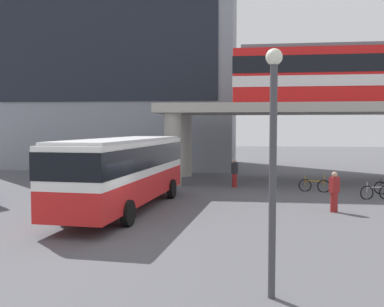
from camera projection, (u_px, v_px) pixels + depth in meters
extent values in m
plane|color=#515156|center=(163.00, 191.00, 25.56)|extent=(120.00, 120.00, 0.00)
cube|color=gray|center=(116.00, 53.00, 41.86)|extent=(22.81, 11.79, 21.72)
cube|color=black|center=(94.00, 27.00, 35.91)|extent=(20.53, 0.10, 12.16)
cylinder|color=#ADA89E|center=(173.00, 149.00, 27.86)|extent=(1.10, 1.10, 4.62)
cylinder|color=#ADA89E|center=(184.00, 146.00, 32.97)|extent=(1.10, 1.10, 4.62)
cube|color=red|center=(125.00, 187.00, 19.58)|extent=(3.34, 11.16, 1.10)
cube|color=white|center=(125.00, 158.00, 19.50)|extent=(3.34, 11.16, 1.50)
cube|color=black|center=(125.00, 156.00, 19.49)|extent=(3.39, 11.20, 0.96)
cube|color=silver|center=(125.00, 140.00, 19.45)|extent=(3.18, 10.60, 0.12)
cylinder|color=black|center=(126.00, 187.00, 23.30)|extent=(0.36, 1.02, 1.00)
cylinder|color=black|center=(172.00, 189.00, 22.80)|extent=(0.36, 1.02, 1.00)
cylinder|color=black|center=(67.00, 211.00, 16.85)|extent=(0.36, 1.02, 1.00)
cylinder|color=black|center=(128.00, 213.00, 16.35)|extent=(0.36, 1.02, 1.00)
torus|color=black|center=(381.00, 188.00, 24.23)|extent=(0.70, 0.36, 0.74)
cylinder|color=black|center=(381.00, 183.00, 24.21)|extent=(0.04, 0.04, 0.55)
torus|color=black|center=(324.00, 186.00, 24.91)|extent=(0.73, 0.23, 0.74)
torus|color=black|center=(305.00, 185.00, 25.28)|extent=(0.73, 0.23, 0.74)
cylinder|color=orange|center=(314.00, 181.00, 25.08)|extent=(1.03, 0.30, 0.05)
cylinder|color=orange|center=(305.00, 180.00, 25.26)|extent=(0.04, 0.04, 0.55)
cylinder|color=orange|center=(324.00, 180.00, 24.88)|extent=(0.04, 0.04, 0.65)
torus|color=black|center=(367.00, 193.00, 22.45)|extent=(0.73, 0.26, 0.74)
cylinder|color=silver|center=(376.00, 187.00, 22.51)|extent=(1.02, 0.33, 0.05)
cylinder|color=silver|center=(367.00, 187.00, 22.43)|extent=(0.04, 0.04, 0.55)
cylinder|color=maroon|center=(235.00, 180.00, 26.99)|extent=(0.32, 0.32, 0.85)
cube|color=#26262D|center=(235.00, 168.00, 26.95)|extent=(0.41, 0.47, 0.67)
sphere|color=tan|center=(235.00, 161.00, 26.92)|extent=(0.23, 0.23, 0.23)
cylinder|color=maroon|center=(334.00, 202.00, 19.12)|extent=(0.32, 0.32, 0.86)
cube|color=maroon|center=(334.00, 185.00, 19.07)|extent=(0.48, 0.44, 0.68)
sphere|color=tan|center=(335.00, 174.00, 19.04)|extent=(0.23, 0.23, 0.23)
cylinder|color=#3F3F44|center=(273.00, 183.00, 9.38)|extent=(0.16, 0.16, 5.06)
sphere|color=silver|center=(274.00, 57.00, 9.21)|extent=(0.36, 0.36, 0.36)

